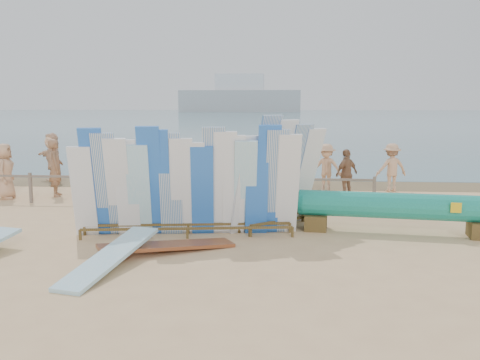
# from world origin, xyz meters

# --- Properties ---
(ground) EXTENTS (160.00, 160.00, 0.00)m
(ground) POSITION_xyz_m (0.00, 0.00, 0.00)
(ground) COLOR #DCB37F
(ground) RESTS_ON ground
(ocean) EXTENTS (320.00, 240.00, 0.02)m
(ocean) POSITION_xyz_m (0.00, 128.00, 0.00)
(ocean) COLOR slate
(ocean) RESTS_ON ground
(wet_sand_strip) EXTENTS (40.00, 2.60, 0.01)m
(wet_sand_strip) POSITION_xyz_m (0.00, 7.20, 0.00)
(wet_sand_strip) COLOR olive
(wet_sand_strip) RESTS_ON ground
(distant_ship) EXTENTS (45.00, 8.00, 14.00)m
(distant_ship) POSITION_xyz_m (-12.00, 180.00, 5.31)
(distant_ship) COLOR #999EA3
(distant_ship) RESTS_ON ocean
(fence) EXTENTS (12.08, 0.08, 0.90)m
(fence) POSITION_xyz_m (0.00, 3.00, 0.63)
(fence) COLOR #7A6A5C
(fence) RESTS_ON ground
(main_surfboard_rack) EXTENTS (4.99, 1.32, 2.47)m
(main_surfboard_rack) POSITION_xyz_m (1.35, -0.45, 1.11)
(main_surfboard_rack) COLOR brown
(main_surfboard_rack) RESTS_ON ground
(side_surfboard_rack) EXTENTS (2.21, 1.99, 2.67)m
(side_surfboard_rack) POSITION_xyz_m (3.33, 0.39, 1.20)
(side_surfboard_rack) COLOR brown
(side_surfboard_rack) RESTS_ON ground
(outrigger_canoe) EXTENTS (6.58, 1.38, 0.93)m
(outrigger_canoe) POSITION_xyz_m (5.98, 0.16, 0.60)
(outrigger_canoe) COLOR brown
(outrigger_canoe) RESTS_ON ground
(vendor_table) EXTENTS (0.88, 0.70, 1.04)m
(vendor_table) POSITION_xyz_m (2.04, 1.17, 0.35)
(vendor_table) COLOR brown
(vendor_table) RESTS_ON ground
(flat_board_b) EXTENTS (1.14, 2.74, 0.43)m
(flat_board_b) POSITION_xyz_m (0.36, -2.75, 0.00)
(flat_board_b) COLOR #8ECDE3
(flat_board_b) RESTS_ON ground
(flat_board_c) EXTENTS (2.62, 1.83, 0.26)m
(flat_board_c) POSITION_xyz_m (1.16, -1.68, 0.00)
(flat_board_c) COLOR brown
(flat_board_c) RESTS_ON ground
(beach_chair_left) EXTENTS (0.76, 0.76, 0.85)m
(beach_chair_left) POSITION_xyz_m (-0.16, 4.14, 0.25)
(beach_chair_left) COLOR red
(beach_chair_left) RESTS_ON ground
(beach_chair_right) EXTENTS (0.81, 0.82, 0.93)m
(beach_chair_right) POSITION_xyz_m (1.32, 3.90, 0.27)
(beach_chair_right) COLOR red
(beach_chair_right) RESTS_ON ground
(stroller) EXTENTS (0.73, 0.86, 1.00)m
(stroller) POSITION_xyz_m (2.51, 4.05, 0.40)
(stroller) COLOR red
(stroller) RESTS_ON ground
(beachgoer_0) EXTENTS (0.57, 0.90, 1.71)m
(beachgoer_0) POSITION_xyz_m (-5.10, 3.60, 0.86)
(beachgoer_0) COLOR tan
(beachgoer_0) RESTS_ON ground
(beachgoer_3) EXTENTS (1.15, 0.78, 1.65)m
(beachgoer_3) POSITION_xyz_m (-0.57, 5.99, 0.82)
(beachgoer_3) COLOR tan
(beachgoer_3) RESTS_ON ground
(beachgoer_10) EXTENTS (0.93, 0.88, 1.53)m
(beachgoer_10) POSITION_xyz_m (5.41, 4.48, 0.77)
(beachgoer_10) COLOR #8C6042
(beachgoer_10) RESTS_ON ground
(beachgoer_7) EXTENTS (0.67, 0.43, 1.74)m
(beachgoer_7) POSITION_xyz_m (2.67, 6.28, 0.87)
(beachgoer_7) COLOR #8C6042
(beachgoer_7) RESTS_ON ground
(beachgoer_extra_0) EXTENTS (1.11, 0.65, 1.61)m
(beachgoer_extra_0) POSITION_xyz_m (7.06, 5.85, 0.81)
(beachgoer_extra_0) COLOR tan
(beachgoer_extra_0) RESTS_ON ground
(beachgoer_2) EXTENTS (0.90, 0.79, 1.69)m
(beachgoer_2) POSITION_xyz_m (-1.15, 4.58, 0.85)
(beachgoer_2) COLOR beige
(beachgoer_2) RESTS_ON ground
(beachgoer_9) EXTENTS (1.11, 0.67, 1.61)m
(beachgoer_9) POSITION_xyz_m (4.89, 5.57, 0.81)
(beachgoer_9) COLOR tan
(beachgoer_9) RESTS_ON ground
(beachgoer_1) EXTENTS (0.56, 0.75, 1.82)m
(beachgoer_1) POSITION_xyz_m (-3.71, 4.14, 0.91)
(beachgoer_1) COLOR #8C6042
(beachgoer_1) RESTS_ON ground
(beachgoer_11) EXTENTS (1.58, 1.62, 1.84)m
(beachgoer_11) POSITION_xyz_m (-5.22, 7.15, 0.92)
(beachgoer_11) COLOR beige
(beachgoer_11) RESTS_ON ground
(beachgoer_6) EXTENTS (0.90, 0.78, 1.68)m
(beachgoer_6) POSITION_xyz_m (3.43, 4.77, 0.84)
(beachgoer_6) COLOR tan
(beachgoer_6) RESTS_ON ground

